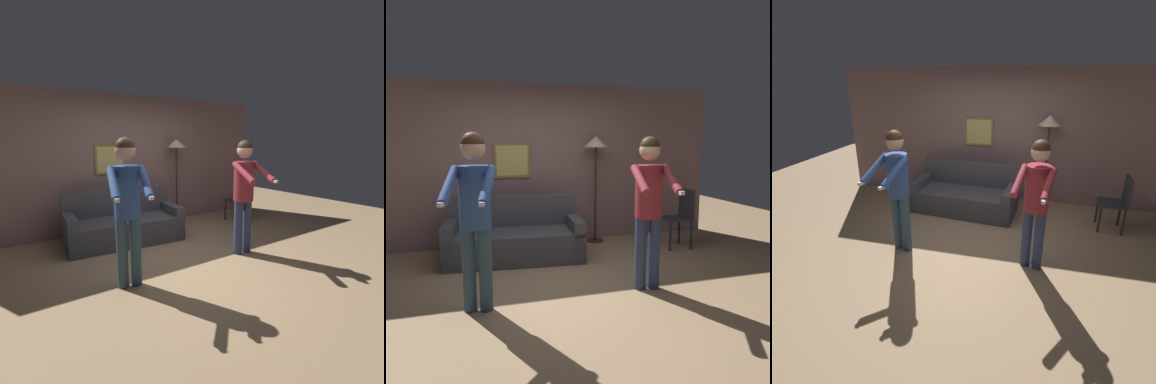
% 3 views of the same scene
% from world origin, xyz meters
% --- Properties ---
extents(ground_plane, '(12.00, 12.00, 0.00)m').
position_xyz_m(ground_plane, '(0.00, 0.00, 0.00)').
color(ground_plane, tan).
extents(back_wall_assembly, '(6.40, 0.09, 2.60)m').
position_xyz_m(back_wall_assembly, '(-0.00, 2.10, 1.30)').
color(back_wall_assembly, gray).
rests_on(back_wall_assembly, ground_plane).
extents(couch, '(1.97, 1.02, 0.87)m').
position_xyz_m(couch, '(-0.41, 1.27, 0.28)').
color(couch, '#48464A').
rests_on(couch, ground_plane).
extents(torchiere_lamp, '(0.39, 0.39, 1.77)m').
position_xyz_m(torchiere_lamp, '(1.02, 1.84, 1.52)').
color(torchiere_lamp, '#332D28').
rests_on(torchiere_lamp, ground_plane).
extents(person_standing_left, '(0.54, 0.72, 1.77)m').
position_xyz_m(person_standing_left, '(-0.98, -0.31, 1.08)').
color(person_standing_left, '#314C5E').
rests_on(person_standing_left, ground_plane).
extents(person_standing_right, '(0.52, 0.73, 1.73)m').
position_xyz_m(person_standing_right, '(0.89, -0.29, 1.05)').
color(person_standing_right, navy).
rests_on(person_standing_right, ground_plane).
extents(dining_chair_distant, '(0.43, 0.43, 0.93)m').
position_xyz_m(dining_chair_distant, '(2.20, 1.13, 0.53)').
color(dining_chair_distant, '#2D2D33').
rests_on(dining_chair_distant, ground_plane).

